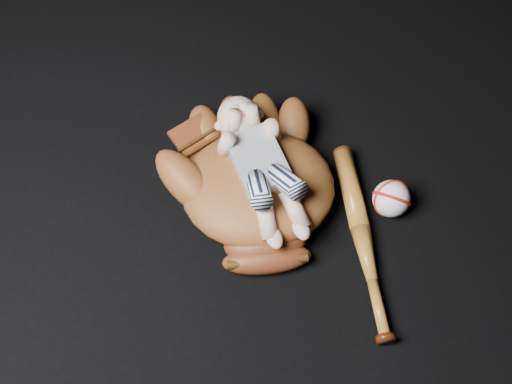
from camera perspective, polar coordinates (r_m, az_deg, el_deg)
baseball_glove at (r=1.35m, az=0.16°, el=0.86°), size 0.43×0.48×0.14m
newborn_baby at (r=1.31m, az=0.63°, el=2.12°), size 0.23×0.38×0.14m
baseball_bat at (r=1.36m, az=9.46°, el=-4.17°), size 0.07×0.46×0.04m
baseball at (r=1.40m, az=11.95°, el=-0.58°), size 0.10×0.10×0.08m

